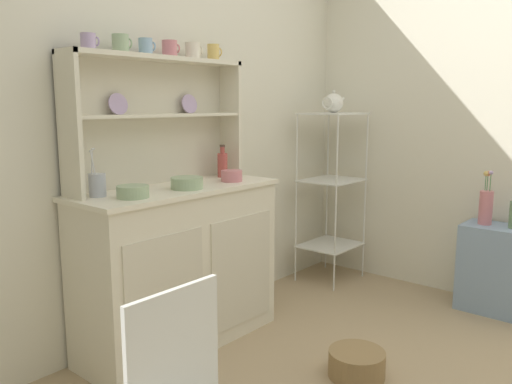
% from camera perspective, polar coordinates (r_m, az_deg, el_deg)
% --- Properties ---
extents(wall_back, '(3.84, 0.05, 2.50)m').
position_cam_1_polar(wall_back, '(3.04, -9.62, 8.31)').
color(wall_back, silver).
rests_on(wall_back, ground).
extents(hutch_cabinet, '(1.17, 0.45, 0.88)m').
position_cam_1_polar(hutch_cabinet, '(2.87, -8.40, -7.93)').
color(hutch_cabinet, silver).
rests_on(hutch_cabinet, ground).
extents(hutch_shelf_unit, '(1.09, 0.18, 0.68)m').
position_cam_1_polar(hutch_shelf_unit, '(2.87, -11.01, 8.79)').
color(hutch_shelf_unit, beige).
rests_on(hutch_shelf_unit, hutch_cabinet).
extents(bakers_rack, '(0.43, 0.36, 1.25)m').
position_cam_1_polar(bakers_rack, '(3.86, 8.33, 1.42)').
color(bakers_rack, silver).
rests_on(bakers_rack, ground).
extents(side_shelf_blue, '(0.28, 0.48, 0.56)m').
position_cam_1_polar(side_shelf_blue, '(3.66, 25.37, -7.76)').
color(side_shelf_blue, '#849EBC').
rests_on(side_shelf_blue, ground).
extents(floor_basket, '(0.28, 0.28, 0.13)m').
position_cam_1_polar(floor_basket, '(2.71, 11.03, -18.07)').
color(floor_basket, '#93754C').
rests_on(floor_basket, ground).
extents(cup_lilac_0, '(0.08, 0.07, 0.08)m').
position_cam_1_polar(cup_lilac_0, '(2.61, -17.96, 15.49)').
color(cup_lilac_0, '#B79ECC').
rests_on(cup_lilac_0, hutch_shelf_unit).
extents(cup_sage_1, '(0.09, 0.08, 0.09)m').
position_cam_1_polar(cup_sage_1, '(2.71, -14.67, 15.54)').
color(cup_sage_1, '#9EB78E').
rests_on(cup_sage_1, hutch_shelf_unit).
extents(cup_sky_2, '(0.08, 0.07, 0.08)m').
position_cam_1_polar(cup_sky_2, '(2.80, -12.03, 15.39)').
color(cup_sky_2, '#8EB2D1').
rests_on(cup_sky_2, hutch_shelf_unit).
extents(cup_rose_3, '(0.09, 0.08, 0.09)m').
position_cam_1_polar(cup_rose_3, '(2.90, -9.46, 15.30)').
color(cup_rose_3, '#D17A84').
rests_on(cup_rose_3, hutch_shelf_unit).
extents(cup_cream_4, '(0.10, 0.08, 0.09)m').
position_cam_1_polar(cup_cream_4, '(3.01, -6.94, 15.19)').
color(cup_cream_4, silver).
rests_on(cup_cream_4, hutch_shelf_unit).
extents(cup_gold_5, '(0.08, 0.07, 0.09)m').
position_cam_1_polar(cup_gold_5, '(3.12, -4.70, 15.06)').
color(cup_gold_5, '#DBB760').
rests_on(cup_gold_5, hutch_shelf_unit).
extents(bowl_mixing_large, '(0.15, 0.15, 0.06)m').
position_cam_1_polar(bowl_mixing_large, '(2.50, -13.41, 0.04)').
color(bowl_mixing_large, '#9EB78E').
rests_on(bowl_mixing_large, hutch_cabinet).
extents(bowl_floral_medium, '(0.17, 0.17, 0.06)m').
position_cam_1_polar(bowl_floral_medium, '(2.71, -7.62, 0.99)').
color(bowl_floral_medium, '#9EB78E').
rests_on(bowl_floral_medium, hutch_cabinet).
extents(bowl_cream_small, '(0.12, 0.12, 0.06)m').
position_cam_1_polar(bowl_cream_small, '(2.95, -2.70, 1.79)').
color(bowl_cream_small, '#D17A84').
rests_on(bowl_cream_small, hutch_cabinet).
extents(jam_bottle, '(0.06, 0.06, 0.19)m').
position_cam_1_polar(jam_bottle, '(3.12, -3.71, 3.10)').
color(jam_bottle, '#B74C47').
rests_on(jam_bottle, hutch_cabinet).
extents(utensil_jar, '(0.08, 0.08, 0.23)m').
position_cam_1_polar(utensil_jar, '(2.57, -17.08, 0.79)').
color(utensil_jar, '#B2B7C6').
rests_on(utensil_jar, hutch_cabinet).
extents(porcelain_teapot, '(0.23, 0.14, 0.16)m').
position_cam_1_polar(porcelain_teapot, '(3.82, 8.52, 9.68)').
color(porcelain_teapot, white).
rests_on(porcelain_teapot, bakers_rack).
extents(flower_vase, '(0.08, 0.08, 0.35)m').
position_cam_1_polar(flower_vase, '(3.59, 23.99, -1.38)').
color(flower_vase, '#D17A84').
rests_on(flower_vase, side_shelf_blue).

